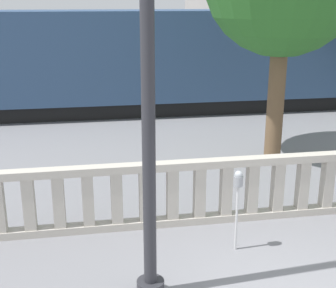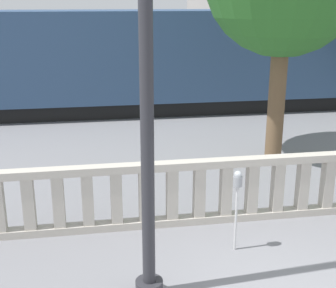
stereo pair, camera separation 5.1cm
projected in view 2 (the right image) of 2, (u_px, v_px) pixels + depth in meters
The scene contains 4 objects.
balustrade at pixel (239, 189), 8.67m from camera, with size 17.24×0.24×1.22m.
lamppost at pixel (146, 84), 5.75m from camera, with size 0.39×0.39×5.88m.
parking_meter at pixel (237, 189), 7.46m from camera, with size 0.15×0.15×1.39m.
train_near at pixel (260, 57), 17.73m from camera, with size 26.86×3.09×4.22m.
Camera 2 is at (-2.63, -4.73, 3.98)m, focal length 50.00 mm.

